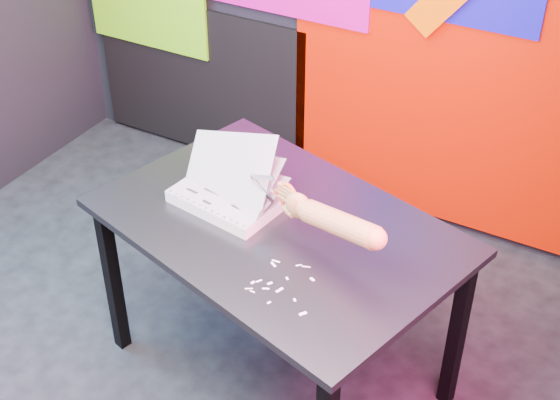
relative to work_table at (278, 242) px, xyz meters
The scene contains 7 objects.
room 0.84m from the work_table, 152.01° to the right, with size 3.01×3.01×2.71m.
backdrop 1.32m from the work_table, 106.90° to the left, with size 2.88×0.05×2.08m.
work_table is the anchor object (origin of this frame).
printout_stack 0.25m from the work_table, behind, with size 0.43×0.33×0.29m.
scissors 0.24m from the work_table, 33.96° to the right, with size 0.22×0.08×0.13m.
hand_forearm 0.37m from the work_table, 20.82° to the right, with size 0.43×0.17×0.14m.
paper_clippings 0.33m from the work_table, 59.44° to the right, with size 0.22×0.22×0.00m.
Camera 1 is at (1.50, -1.65, 2.41)m, focal length 50.00 mm.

